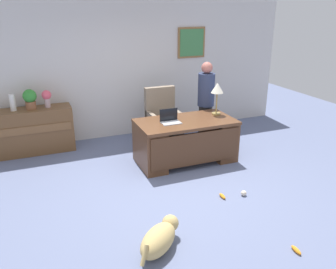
% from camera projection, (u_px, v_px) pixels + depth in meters
% --- Properties ---
extents(ground_plane, '(12.00, 12.00, 0.00)m').
position_uv_depth(ground_plane, '(178.00, 186.00, 5.37)').
color(ground_plane, slate).
extents(back_wall, '(7.00, 0.16, 2.70)m').
position_uv_depth(back_wall, '(128.00, 70.00, 7.16)').
color(back_wall, silver).
rests_on(back_wall, ground_plane).
extents(desk, '(1.68, 0.89, 0.75)m').
position_uv_depth(desk, '(186.00, 140.00, 6.10)').
color(desk, brown).
rests_on(desk, ground_plane).
extents(credenza, '(1.52, 0.50, 0.84)m').
position_uv_depth(credenza, '(31.00, 131.00, 6.48)').
color(credenza, brown).
rests_on(credenza, ground_plane).
extents(armchair, '(0.60, 0.59, 1.12)m').
position_uv_depth(armchair, '(163.00, 120.00, 6.85)').
color(armchair, gray).
rests_on(armchair, ground_plane).
extents(person_standing, '(0.32, 0.32, 1.61)m').
position_uv_depth(person_standing, '(206.00, 103.00, 6.80)').
color(person_standing, '#262323').
rests_on(person_standing, ground_plane).
extents(dog_lying, '(0.65, 0.63, 0.30)m').
position_uv_depth(dog_lying, '(160.00, 238.00, 3.93)').
color(dog_lying, tan).
rests_on(dog_lying, ground_plane).
extents(laptop, '(0.32, 0.22, 0.22)m').
position_uv_depth(laptop, '(170.00, 119.00, 5.89)').
color(laptop, '#B2B5BA').
rests_on(laptop, desk).
extents(desk_lamp, '(0.22, 0.22, 0.58)m').
position_uv_depth(desk_lamp, '(217.00, 90.00, 6.19)').
color(desk_lamp, '#9E8447').
rests_on(desk_lamp, desk).
extents(vase_with_flowers, '(0.17, 0.17, 0.32)m').
position_uv_depth(vase_with_flowers, '(47.00, 97.00, 6.39)').
color(vase_with_flowers, '#BF9FA1').
rests_on(vase_with_flowers, credenza).
extents(vase_empty, '(0.10, 0.10, 0.29)m').
position_uv_depth(vase_empty, '(13.00, 103.00, 6.20)').
color(vase_empty, silver).
rests_on(vase_empty, credenza).
extents(potted_plant, '(0.24, 0.24, 0.36)m').
position_uv_depth(potted_plant, '(30.00, 98.00, 6.29)').
color(potted_plant, brown).
rests_on(potted_plant, credenza).
extents(dog_toy_ball, '(0.08, 0.08, 0.08)m').
position_uv_depth(dog_toy_ball, '(244.00, 193.00, 5.09)').
color(dog_toy_ball, beige).
rests_on(dog_toy_ball, ground_plane).
extents(dog_toy_bone, '(0.05, 0.15, 0.05)m').
position_uv_depth(dog_toy_bone, '(222.00, 196.00, 5.05)').
color(dog_toy_bone, orange).
rests_on(dog_toy_bone, ground_plane).
extents(dog_toy_plush, '(0.06, 0.17, 0.05)m').
position_uv_depth(dog_toy_plush, '(296.00, 250.00, 3.94)').
color(dog_toy_plush, orange).
rests_on(dog_toy_plush, ground_plane).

